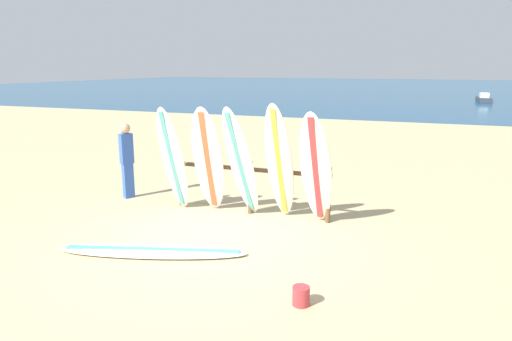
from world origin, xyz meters
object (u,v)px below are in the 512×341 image
at_px(surfboard_rack, 250,180).
at_px(surfboard_leaning_center, 279,163).
at_px(surfboard_leaning_center_right, 316,170).
at_px(surfboard_leaning_center_left, 241,163).
at_px(small_boat_offshore, 484,99).
at_px(beachgoer_standing, 127,157).
at_px(sand_bucket, 301,296).
at_px(surfboard_lying_on_sand, 153,251).
at_px(surfboard_leaning_left, 208,161).
at_px(surfboard_leaning_far_left, 173,160).

height_order(surfboard_rack, surfboard_leaning_center, surfboard_leaning_center).
height_order(surfboard_rack, surfboard_leaning_center_right, surfboard_leaning_center_right).
relative_size(surfboard_leaning_center_left, small_boat_offshore, 0.69).
distance_m(beachgoer_standing, sand_bucket, 5.63).
bearing_deg(surfboard_leaning_center, sand_bucket, -66.69).
height_order(surfboard_leaning_center_left, surfboard_lying_on_sand, surfboard_leaning_center_left).
distance_m(surfboard_leaning_left, small_boat_offshore, 33.36).
bearing_deg(small_boat_offshore, surfboard_leaning_center_left, -101.43).
distance_m(surfboard_leaning_center_right, sand_bucket, 2.87).
bearing_deg(surfboard_lying_on_sand, surfboard_leaning_far_left, 111.53).
bearing_deg(sand_bucket, surfboard_rack, 121.46).
distance_m(surfboard_leaning_left, sand_bucket, 3.82).
distance_m(surfboard_leaning_center, surfboard_lying_on_sand, 2.65).
xyz_separation_m(surfboard_leaning_far_left, surfboard_leaning_left, (0.68, 0.11, 0.01)).
distance_m(small_boat_offshore, sand_bucket, 35.55).
relative_size(surfboard_rack, surfboard_leaning_center_left, 1.47).
distance_m(surfboard_leaning_left, surfboard_leaning_center, 1.37).
bearing_deg(surfboard_lying_on_sand, surfboard_leaning_center_left, 72.23).
relative_size(surfboard_leaning_center_right, small_boat_offshore, 0.68).
height_order(surfboard_leaning_center_left, surfboard_leaning_center, surfboard_leaning_center).
bearing_deg(beachgoer_standing, surfboard_lying_on_sand, -47.93).
xyz_separation_m(surfboard_leaning_center_right, surfboard_lying_on_sand, (-1.98, -1.98, -0.99)).
height_order(surfboard_leaning_center_right, surfboard_lying_on_sand, surfboard_leaning_center_right).
bearing_deg(surfboard_rack, surfboard_leaning_center_left, -93.95).
relative_size(surfboard_leaning_far_left, surfboard_leaning_left, 0.99).
bearing_deg(surfboard_rack, surfboard_leaning_center_right, -14.22).
xyz_separation_m(surfboard_rack, surfboard_leaning_left, (-0.71, -0.32, 0.37)).
height_order(surfboard_rack, surfboard_lying_on_sand, surfboard_rack).
distance_m(surfboard_rack, surfboard_leaning_left, 0.86).
height_order(surfboard_leaning_left, surfboard_leaning_center_left, surfboard_leaning_center_left).
bearing_deg(surfboard_leaning_center_left, surfboard_leaning_left, 174.61).
distance_m(surfboard_leaning_far_left, sand_bucket, 4.23).
relative_size(surfboard_leaning_far_left, surfboard_lying_on_sand, 0.71).
relative_size(surfboard_rack, surfboard_lying_on_sand, 1.07).
xyz_separation_m(surfboard_leaning_left, surfboard_leaning_center_left, (0.68, -0.06, 0.02)).
height_order(surfboard_rack, beachgoer_standing, beachgoer_standing).
distance_m(surfboard_rack, sand_bucket, 3.57).
relative_size(surfboard_leaning_left, surfboard_lying_on_sand, 0.71).
xyz_separation_m(surfboard_leaning_far_left, beachgoer_standing, (-1.42, 0.51, -0.15)).
bearing_deg(surfboard_leaning_far_left, sand_bucket, -38.57).
height_order(surfboard_leaning_left, small_boat_offshore, surfboard_leaning_left).
relative_size(small_boat_offshore, sand_bucket, 13.29).
height_order(surfboard_lying_on_sand, sand_bucket, sand_bucket).
xyz_separation_m(surfboard_leaning_center, small_boat_offshore, (5.91, 32.49, -0.82)).
distance_m(surfboard_rack, surfboard_leaning_center_right, 1.42).
relative_size(surfboard_leaning_far_left, surfboard_leaning_center, 0.94).
bearing_deg(small_boat_offshore, sand_bucket, -97.64).
relative_size(surfboard_rack, sand_bucket, 13.53).
height_order(surfboard_leaning_left, surfboard_leaning_center, surfboard_leaning_center).
bearing_deg(surfboard_leaning_center_left, surfboard_leaning_far_left, -177.98).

